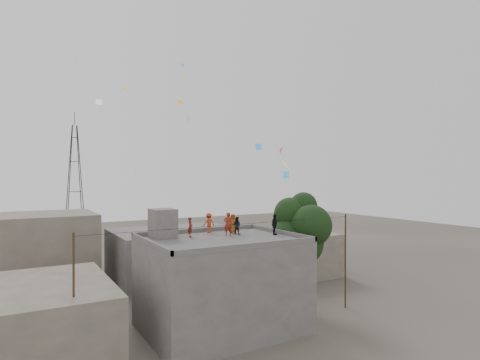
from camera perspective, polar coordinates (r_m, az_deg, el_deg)
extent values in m
plane|color=#3F3B34|center=(29.04, -2.73, -20.39)|extent=(140.00, 140.00, 0.00)
cube|color=#52504D|center=(28.11, -2.73, -14.66)|extent=(10.00, 8.00, 6.00)
cube|color=#4C4A47|center=(27.47, -2.73, -8.51)|extent=(10.00, 8.00, 0.10)
cube|color=#52504D|center=(30.95, -6.08, -7.12)|extent=(10.00, 0.15, 0.30)
cube|color=#52504D|center=(24.06, 1.60, -9.31)|extent=(10.00, 0.15, 0.30)
cube|color=#52504D|center=(29.99, 5.74, -7.37)|extent=(0.15, 8.00, 0.30)
cube|color=#52504D|center=(25.60, -12.70, -8.73)|extent=(0.15, 8.00, 0.30)
cube|color=#52504D|center=(28.46, -10.93, -6.07)|extent=(1.60, 1.80, 2.00)
cube|color=#5E574A|center=(27.47, -26.79, -17.25)|extent=(8.00, 10.00, 4.00)
cube|color=#52504D|center=(41.51, -9.22, -10.41)|extent=(12.00, 9.00, 5.00)
cube|color=#5E574A|center=(40.79, -26.46, -9.23)|extent=(9.00, 8.00, 7.00)
cube|color=#5E574A|center=(43.91, 7.79, -10.21)|extent=(7.00, 8.00, 4.40)
cylinder|color=black|center=(32.56, 8.57, -14.37)|extent=(0.44, 0.44, 4.00)
cylinder|color=black|center=(32.36, 8.67, -11.55)|extent=(0.64, 0.91, 2.14)
sphere|color=black|center=(31.89, 8.57, -8.80)|extent=(3.60, 3.60, 3.60)
sphere|color=black|center=(32.69, 9.77, -7.16)|extent=(3.00, 3.00, 3.00)
sphere|color=black|center=(31.68, 6.72, -8.13)|extent=(2.80, 2.80, 2.80)
sphere|color=black|center=(31.33, 10.07, -6.39)|extent=(3.20, 3.20, 3.20)
sphere|color=black|center=(32.14, 7.16, -4.78)|extent=(2.60, 2.60, 2.60)
sphere|color=black|center=(32.53, 9.03, -3.65)|extent=(2.20, 2.20, 2.20)
cylinder|color=black|center=(23.77, -22.58, -15.79)|extent=(0.12, 0.12, 7.40)
cylinder|color=black|center=(33.22, 14.76, -11.07)|extent=(0.12, 0.12, 7.40)
cylinder|color=black|center=(26.45, -0.52, -6.34)|extent=(20.00, 0.52, 0.02)
cylinder|color=black|center=(63.75, -23.11, -0.76)|extent=(1.27, 1.27, 18.01)
cylinder|color=black|center=(63.97, -21.59, -0.75)|extent=(1.27, 1.27, 18.01)
cylinder|color=black|center=(65.66, -21.81, -0.72)|extent=(1.27, 1.27, 18.01)
cylinder|color=black|center=(65.44, -23.28, -0.73)|extent=(1.27, 1.27, 18.01)
cube|color=black|center=(65.03, -22.43, -5.50)|extent=(2.36, 0.08, 0.08)
cube|color=black|center=(65.03, -22.43, -5.50)|extent=(0.08, 2.36, 0.08)
cube|color=black|center=(64.72, -22.44, -1.54)|extent=(1.81, 0.08, 0.08)
cube|color=black|center=(64.72, -22.44, -1.54)|extent=(0.08, 1.81, 0.08)
cube|color=black|center=(64.72, -22.46, 2.45)|extent=(1.26, 0.08, 0.08)
cube|color=black|center=(64.72, -22.46, 2.45)|extent=(0.08, 1.26, 0.08)
cube|color=black|center=(64.95, -22.47, 5.62)|extent=(0.82, 0.08, 0.08)
cube|color=black|center=(64.95, -22.47, 5.62)|extent=(0.08, 0.82, 0.08)
cylinder|color=black|center=(65.26, -22.48, 8.07)|extent=(0.08, 0.08, 2.00)
imported|color=maroon|center=(29.01, -1.73, -6.27)|extent=(0.69, 0.54, 1.66)
imported|color=#9E4C12|center=(30.35, -1.02, -6.19)|extent=(0.83, 0.75, 1.43)
imported|color=black|center=(29.56, -0.47, -6.49)|extent=(0.79, 0.80, 1.31)
imported|color=black|center=(29.45, 4.93, -6.31)|extent=(0.95, 0.80, 1.52)
imported|color=#B93B15|center=(30.55, -4.46, -6.10)|extent=(1.00, 0.63, 1.49)
imported|color=maroon|center=(28.51, -7.08, -6.66)|extent=(0.49, 0.59, 1.40)
plane|color=orange|center=(30.55, -14.72, 1.78)|extent=(0.37, 0.56, 0.45)
plane|color=#F92791|center=(35.58, -7.41, 8.83)|extent=(0.28, 0.56, 0.54)
plane|color=yellow|center=(37.72, -16.09, 12.39)|extent=(0.44, 0.41, 0.32)
plane|color=#268FDA|center=(34.21, 6.54, 0.74)|extent=(0.32, 0.58, 0.59)
plane|color=white|center=(32.31, -19.41, 10.41)|extent=(0.50, 0.29, 0.42)
plane|color=orange|center=(43.50, -3.39, 16.98)|extent=(0.15, 0.40, 0.38)
plane|color=green|center=(26.60, -7.41, 9.05)|extent=(0.42, 0.53, 0.40)
plane|color=#E03448|center=(39.32, 5.84, 4.25)|extent=(0.51, 0.40, 0.45)
plane|color=orange|center=(31.57, -8.49, 10.87)|extent=(0.48, 0.36, 0.33)
plane|color=#4990DB|center=(43.40, -8.13, 15.86)|extent=(0.25, 0.36, 0.35)
plane|color=#FF5091|center=(32.64, -22.38, 15.77)|extent=(0.27, 0.48, 0.40)
plane|color=yellow|center=(29.17, 6.41, 2.25)|extent=(0.65, 0.62, 0.52)
plane|color=#2984EB|center=(35.20, 2.66, 4.74)|extent=(0.60, 0.19, 0.58)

